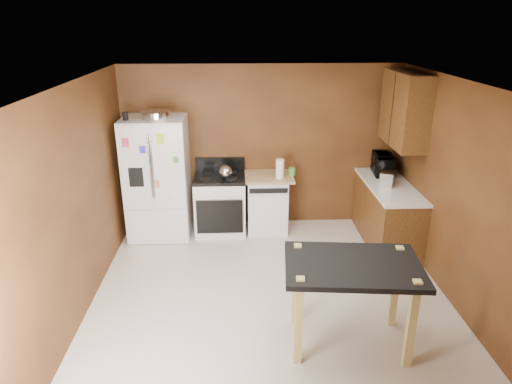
{
  "coord_description": "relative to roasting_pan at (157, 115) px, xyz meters",
  "views": [
    {
      "loc": [
        -0.37,
        -4.55,
        3.12
      ],
      "look_at": [
        -0.14,
        0.85,
        1.05
      ],
      "focal_mm": 32.0,
      "sensor_mm": 36.0,
      "label": 1
    }
  ],
  "objects": [
    {
      "name": "wall_back",
      "position": [
        1.48,
        0.42,
        -0.6
      ],
      "size": [
        4.2,
        0.0,
        4.2
      ],
      "primitive_type": "plane",
      "rotation": [
        1.57,
        0.0,
        0.0
      ],
      "color": "brown",
      "rests_on": "ground"
    },
    {
      "name": "wall_front",
      "position": [
        1.48,
        -4.08,
        -0.6
      ],
      "size": [
        4.2,
        0.0,
        4.2
      ],
      "primitive_type": "plane",
      "rotation": [
        -1.57,
        0.0,
        0.0
      ],
      "color": "brown",
      "rests_on": "ground"
    },
    {
      "name": "dishwasher",
      "position": [
        1.56,
        0.12,
        -1.4
      ],
      "size": [
        0.78,
        0.63,
        0.89
      ],
      "color": "white",
      "rests_on": "ground"
    },
    {
      "name": "green_canister",
      "position": [
        1.94,
        0.14,
        -0.91
      ],
      "size": [
        0.11,
        0.11,
        0.11
      ],
      "primitive_type": "cylinder",
      "rotation": [
        0.0,
        0.0,
        -0.1
      ],
      "color": "green",
      "rests_on": "dishwasher"
    },
    {
      "name": "ceiling",
      "position": [
        1.48,
        -1.83,
        0.65
      ],
      "size": [
        4.5,
        4.5,
        0.0
      ],
      "primitive_type": "plane",
      "rotation": [
        3.14,
        0.0,
        0.0
      ],
      "color": "white",
      "rests_on": "ground"
    },
    {
      "name": "microwave",
      "position": [
        3.32,
        0.1,
        -0.81
      ],
      "size": [
        0.39,
        0.53,
        0.28
      ],
      "primitive_type": "imported",
      "rotation": [
        0.0,
        0.0,
        1.47
      ],
      "color": "black",
      "rests_on": "right_cabinets"
    },
    {
      "name": "floor",
      "position": [
        1.48,
        -1.83,
        -1.85
      ],
      "size": [
        4.5,
        4.5,
        0.0
      ],
      "primitive_type": "plane",
      "color": "beige",
      "rests_on": "ground"
    },
    {
      "name": "gas_range",
      "position": [
        0.84,
        0.09,
        -1.39
      ],
      "size": [
        0.76,
        0.68,
        1.1
      ],
      "color": "white",
      "rests_on": "ground"
    },
    {
      "name": "toaster",
      "position": [
        3.22,
        -0.4,
        -0.85
      ],
      "size": [
        0.28,
        0.33,
        0.21
      ],
      "primitive_type": "cube",
      "rotation": [
        0.0,
        0.0,
        -0.43
      ],
      "color": "silver",
      "rests_on": "right_cabinets"
    },
    {
      "name": "refrigerator",
      "position": [
        -0.07,
        0.03,
        -0.95
      ],
      "size": [
        0.9,
        0.8,
        1.8
      ],
      "color": "white",
      "rests_on": "ground"
    },
    {
      "name": "kettle",
      "position": [
        0.94,
        -0.03,
        -0.85
      ],
      "size": [
        0.2,
        0.2,
        0.2
      ],
      "primitive_type": "sphere",
      "color": "silver",
      "rests_on": "gas_range"
    },
    {
      "name": "wall_left",
      "position": [
        -0.62,
        -1.83,
        -0.6
      ],
      "size": [
        0.0,
        4.5,
        4.5
      ],
      "primitive_type": "plane",
      "rotation": [
        1.57,
        0.0,
        1.57
      ],
      "color": "brown",
      "rests_on": "ground"
    },
    {
      "name": "pen_cup",
      "position": [
        -0.41,
        -0.11,
        0.0
      ],
      "size": [
        0.07,
        0.07,
        0.11
      ],
      "primitive_type": "cylinder",
      "color": "black",
      "rests_on": "refrigerator"
    },
    {
      "name": "paper_towel",
      "position": [
        1.74,
        -0.01,
        -0.82
      ],
      "size": [
        0.13,
        0.13,
        0.29
      ],
      "primitive_type": "cylinder",
      "rotation": [
        0.0,
        0.0,
        0.06
      ],
      "color": "white",
      "rests_on": "dishwasher"
    },
    {
      "name": "wall_right",
      "position": [
        3.58,
        -1.83,
        -0.6
      ],
      "size": [
        0.0,
        4.5,
        4.5
      ],
      "primitive_type": "plane",
      "rotation": [
        1.57,
        0.0,
        -1.57
      ],
      "color": "brown",
      "rests_on": "ground"
    },
    {
      "name": "island",
      "position": [
        2.21,
        -2.59,
        -1.07
      ],
      "size": [
        1.38,
        0.98,
        0.93
      ],
      "color": "black",
      "rests_on": "ground"
    },
    {
      "name": "roasting_pan",
      "position": [
        0.0,
        0.0,
        0.0
      ],
      "size": [
        0.41,
        0.41,
        0.1
      ],
      "primitive_type": "cylinder",
      "color": "silver",
      "rests_on": "refrigerator"
    },
    {
      "name": "right_cabinets",
      "position": [
        3.32,
        -0.35,
        -0.94
      ],
      "size": [
        0.63,
        1.58,
        2.45
      ],
      "color": "brown",
      "rests_on": "ground"
    }
  ]
}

